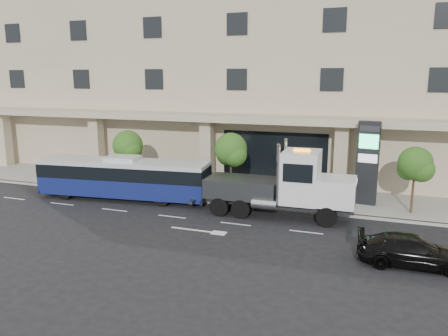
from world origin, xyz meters
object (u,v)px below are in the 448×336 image
at_px(tow_truck, 286,186).
at_px(city_bus, 124,177).
at_px(signage_pylon, 367,163).
at_px(black_sedan, 413,251).

bearing_deg(tow_truck, city_bus, 177.97).
height_order(city_bus, signage_pylon, signage_pylon).
bearing_deg(city_bus, black_sedan, -22.19).
distance_m(black_sedan, signage_pylon, 9.36).
height_order(city_bus, tow_truck, tow_truck).
distance_m(city_bus, tow_truck, 11.15).
bearing_deg(signage_pylon, city_bus, -158.65).
bearing_deg(city_bus, tow_truck, -7.02).
relative_size(tow_truck, black_sedan, 2.11).
distance_m(tow_truck, black_sedan, 8.43).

